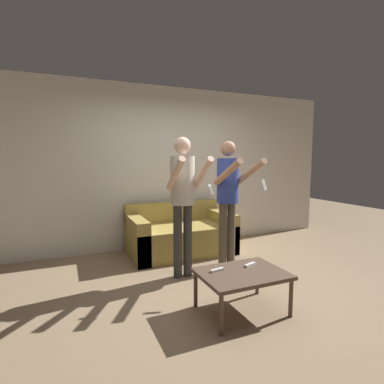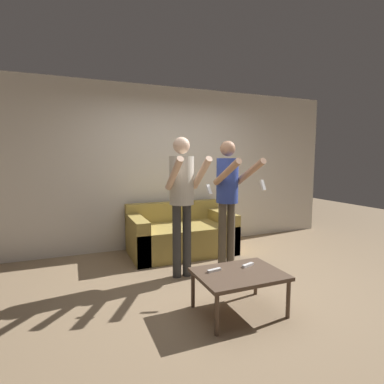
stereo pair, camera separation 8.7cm
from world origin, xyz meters
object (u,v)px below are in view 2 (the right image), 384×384
at_px(couch, 181,235).
at_px(coffee_table, 239,276).
at_px(remote_far, 214,270).
at_px(person_standing_right, 228,191).
at_px(person_standing_left, 182,192).
at_px(remote_near, 248,265).

height_order(couch, coffee_table, couch).
distance_m(coffee_table, remote_far, 0.25).
relative_size(couch, coffee_table, 1.94).
distance_m(person_standing_right, remote_far, 1.31).
relative_size(couch, person_standing_right, 0.93).
relative_size(person_standing_left, person_standing_right, 1.02).
bearing_deg(remote_near, person_standing_left, 111.94).
bearing_deg(person_standing_left, remote_far, -90.67).
bearing_deg(remote_far, person_standing_right, 54.54).
relative_size(person_standing_left, coffee_table, 2.12).
xyz_separation_m(couch, coffee_table, (-0.12, -1.99, 0.08)).
relative_size(person_standing_left, remote_far, 11.51).
distance_m(person_standing_left, remote_far, 1.15).
height_order(person_standing_left, remote_near, person_standing_left).
height_order(remote_near, remote_far, same).
bearing_deg(remote_near, couch, 91.60).
bearing_deg(person_standing_right, couch, 108.62).
relative_size(remote_near, remote_far, 1.00).
height_order(person_standing_right, remote_near, person_standing_right).
bearing_deg(person_standing_right, coffee_table, -113.04).
distance_m(couch, person_standing_left, 1.29).
height_order(person_standing_left, coffee_table, person_standing_left).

